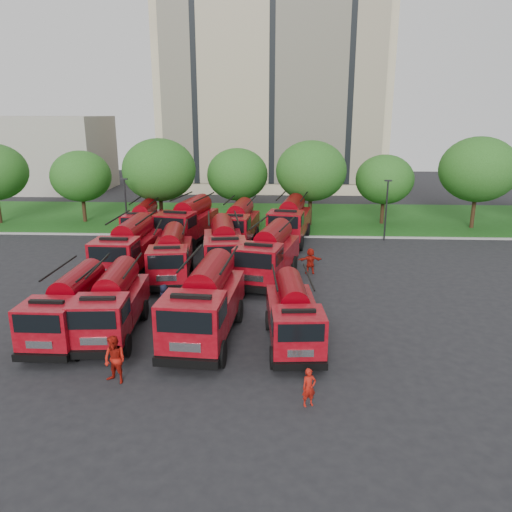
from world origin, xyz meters
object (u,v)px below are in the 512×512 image
Objects in this scene: firefighter_0 at (308,405)px; firefighter_2 at (298,358)px; firefighter_1 at (117,382)px; firefighter_3 at (301,323)px; fire_truck_11 at (290,220)px; fire_truck_2 at (205,303)px; fire_truck_1 at (113,303)px; firefighter_5 at (310,273)px; fire_truck_10 at (238,224)px; fire_truck_3 at (293,315)px; fire_truck_8 at (143,221)px; fire_truck_0 at (71,306)px; fire_truck_5 at (171,255)px; firefighter_4 at (165,313)px; fire_truck_4 at (129,248)px; fire_truck_9 at (188,222)px; fire_truck_6 at (224,248)px; fire_truck_7 at (269,254)px.

firefighter_2 is (-0.26, 3.72, 0.00)m from firefighter_0.
firefighter_3 is at bearing 62.71° from firefighter_1.
fire_truck_11 reaches higher than firefighter_1.
fire_truck_2 reaches higher than firefighter_2.
fire_truck_1 is 3.62× the size of firefighter_2.
firefighter_3 is 8.37m from firefighter_5.
fire_truck_10 reaches higher than fire_truck_1.
fire_truck_3 is 3.40× the size of firefighter_2.
fire_truck_8 is (-8.16, 19.31, -0.25)m from fire_truck_2.
fire_truck_0 is at bearing 153.28° from firefighter_1.
firefighter_4 is (0.81, -5.73, -1.60)m from fire_truck_5.
fire_truck_5 is at bearing -16.84° from fire_truck_4.
fire_truck_1 is 1.03× the size of fire_truck_8.
fire_truck_0 is 19.59m from fire_truck_8.
firefighter_2 is at bearing -19.41° from fire_truck_2.
fire_truck_9 reaches higher than firefighter_5.
fire_truck_10 is 20.07m from firefighter_2.
fire_truck_9 reaches higher than fire_truck_6.
firefighter_2 is at bearing -61.52° from fire_truck_8.
fire_truck_9 is at bearing 108.09° from fire_truck_6.
fire_truck_0 is 9.79m from fire_truck_4.
fire_truck_4 is 3.22m from fire_truck_5.
firefighter_5 is (9.01, 1.58, -1.60)m from fire_truck_5.
firefighter_4 is 0.93× the size of firefighter_5.
fire_truck_6 is (-0.24, 10.15, -0.04)m from fire_truck_2.
fire_truck_10 is 4.37× the size of firefighter_5.
fire_truck_6 is (4.29, 9.92, 0.17)m from fire_truck_1.
firefighter_0 is at bearing -52.58° from fire_truck_4.
fire_truck_10 is at bearing 70.23° from fire_truck_0.
fire_truck_4 is at bearing -79.21° from firefighter_3.
fire_truck_9 is at bearing -105.93° from firefighter_3.
fire_truck_2 is 17.64m from fire_truck_10.
firefighter_3 is (0.04, 7.48, 0.00)m from firefighter_0.
firefighter_2 reaches higher than firefighter_0.
fire_truck_3 is 2.03m from firefighter_2.
fire_truck_2 is 4.17m from fire_truck_3.
fire_truck_6 is 3.97× the size of firefighter_1.
fire_truck_5 is 9.29m from firefighter_5.
fire_truck_4 reaches higher than firefighter_5.
fire_truck_8 is at bearing -41.24° from firefighter_5.
firefighter_4 is at bearing -73.52° from fire_truck_8.
firefighter_1 is at bearing -75.64° from fire_truck_1.
fire_truck_9 is 12.27m from firefighter_5.
fire_truck_0 is at bearing 81.12° from firefighter_2.
fire_truck_1 is 0.88× the size of fire_truck_7.
fire_truck_4 reaches higher than fire_truck_0.
fire_truck_2 is 5.30m from firefighter_3.
fire_truck_6 is 8.41m from fire_truck_9.
fire_truck_3 is at bearing -71.97° from fire_truck_10.
fire_truck_6 is at bearing -104.04° from firefighter_3.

